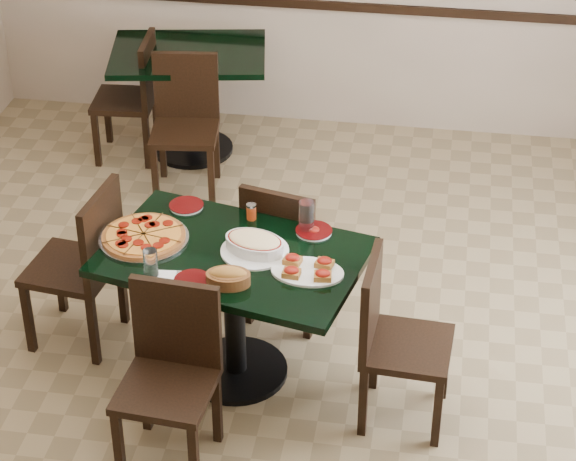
% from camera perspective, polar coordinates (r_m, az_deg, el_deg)
% --- Properties ---
extents(floor, '(5.50, 5.50, 0.00)m').
position_cam_1_polar(floor, '(5.99, -0.55, -6.45)').
color(floor, olive).
rests_on(floor, ground).
extents(room_shell, '(5.50, 5.50, 5.50)m').
position_cam_1_polar(room_shell, '(6.83, 10.47, 9.67)').
color(room_shell, white).
rests_on(room_shell, floor).
extents(main_table, '(1.39, 1.06, 0.75)m').
position_cam_1_polar(main_table, '(5.56, -2.78, -2.71)').
color(main_table, black).
rests_on(main_table, floor).
extents(back_table, '(1.13, 0.90, 0.75)m').
position_cam_1_polar(back_table, '(7.68, -5.02, 7.51)').
color(back_table, black).
rests_on(back_table, floor).
extents(chair_far, '(0.49, 0.49, 0.88)m').
position_cam_1_polar(chair_far, '(5.97, -0.16, -0.81)').
color(chair_far, black).
rests_on(chair_far, floor).
extents(chair_near, '(0.45, 0.45, 0.90)m').
position_cam_1_polar(chair_near, '(5.18, -5.96, -6.85)').
color(chair_near, black).
rests_on(chair_near, floor).
extents(chair_right, '(0.44, 0.44, 0.89)m').
position_cam_1_polar(chair_right, '(5.37, 5.27, -5.22)').
color(chair_right, black).
rests_on(chair_right, floor).
extents(chair_left, '(0.49, 0.49, 0.93)m').
position_cam_1_polar(chair_left, '(5.91, -10.26, -1.42)').
color(chair_left, black).
rests_on(chair_left, floor).
extents(back_chair_near, '(0.47, 0.47, 0.90)m').
position_cam_1_polar(back_chair_near, '(7.28, -5.23, 5.79)').
color(back_chair_near, black).
rests_on(back_chair_near, floor).
extents(back_chair_left, '(0.43, 0.43, 0.87)m').
position_cam_1_polar(back_chair_left, '(7.68, -7.77, 7.00)').
color(back_chair_left, black).
rests_on(back_chair_left, floor).
extents(pepperoni_pizza, '(0.45, 0.45, 0.04)m').
position_cam_1_polar(pepperoni_pizza, '(5.59, -7.34, -0.29)').
color(pepperoni_pizza, silver).
rests_on(pepperoni_pizza, main_table).
extents(lasagna_casserole, '(0.35, 0.33, 0.09)m').
position_cam_1_polar(lasagna_casserole, '(5.43, -1.70, -0.69)').
color(lasagna_casserole, silver).
rests_on(lasagna_casserole, main_table).
extents(bread_basket, '(0.22, 0.16, 0.09)m').
position_cam_1_polar(bread_basket, '(5.22, -3.06, -2.38)').
color(bread_basket, brown).
rests_on(bread_basket, main_table).
extents(bruschetta_platter, '(0.36, 0.26, 0.05)m').
position_cam_1_polar(bruschetta_platter, '(5.29, 0.99, -1.98)').
color(bruschetta_platter, silver).
rests_on(bruschetta_platter, main_table).
extents(side_plate_near, '(0.17, 0.17, 0.02)m').
position_cam_1_polar(side_plate_near, '(5.26, -4.88, -2.55)').
color(side_plate_near, silver).
rests_on(side_plate_near, main_table).
extents(side_plate_far_r, '(0.18, 0.18, 0.03)m').
position_cam_1_polar(side_plate_far_r, '(5.60, 1.32, -0.02)').
color(side_plate_far_r, silver).
rests_on(side_plate_far_r, main_table).
extents(side_plate_far_l, '(0.18, 0.18, 0.02)m').
position_cam_1_polar(side_plate_far_l, '(5.83, -5.19, 1.26)').
color(side_plate_far_l, silver).
rests_on(side_plate_far_l, main_table).
extents(napkin_setting, '(0.18, 0.18, 0.01)m').
position_cam_1_polar(napkin_setting, '(5.28, -5.89, -2.55)').
color(napkin_setting, white).
rests_on(napkin_setting, main_table).
extents(water_glass_a, '(0.08, 0.08, 0.17)m').
position_cam_1_polar(water_glass_a, '(5.57, 0.95, 0.71)').
color(water_glass_a, white).
rests_on(water_glass_a, main_table).
extents(water_glass_b, '(0.07, 0.07, 0.15)m').
position_cam_1_polar(water_glass_b, '(5.28, -6.99, -1.69)').
color(water_glass_b, white).
rests_on(water_glass_b, main_table).
extents(pepper_shaker, '(0.05, 0.05, 0.09)m').
position_cam_1_polar(pepper_shaker, '(5.69, -1.87, 0.98)').
color(pepper_shaker, '#C14514').
rests_on(pepper_shaker, main_table).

